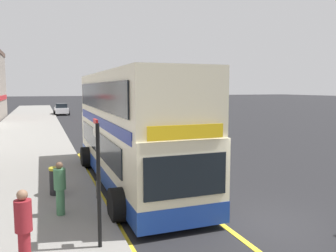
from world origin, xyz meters
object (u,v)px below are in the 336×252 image
bus_stop_sign (98,174)px  pedestrian_waiting_near_sign (60,186)px  litter_bin (56,181)px  pedestrian_further_back (24,227)px  double_decker_bus (130,131)px  parked_car_white_across (61,109)px

bus_stop_sign → pedestrian_waiting_near_sign: bus_stop_sign is taller
litter_bin → pedestrian_further_back: bearing=-99.3°
bus_stop_sign → litter_bin: bus_stop_sign is taller
pedestrian_waiting_near_sign → bus_stop_sign: bearing=-72.6°
double_decker_bus → pedestrian_further_back: 7.31m
double_decker_bus → pedestrian_waiting_near_sign: bearing=-131.8°
bus_stop_sign → pedestrian_waiting_near_sign: (-0.74, 2.36, -0.86)m
double_decker_bus → bus_stop_sign: bearing=-111.2°
parked_car_white_across → pedestrian_waiting_near_sign: 40.74m
pedestrian_waiting_near_sign → pedestrian_further_back: size_ratio=0.94×
pedestrian_waiting_near_sign → litter_bin: (-0.03, 2.07, -0.37)m
double_decker_bus → bus_stop_sign: 6.04m
bus_stop_sign → litter_bin: 4.66m
double_decker_bus → litter_bin: size_ratio=11.99×
double_decker_bus → parked_car_white_across: 37.43m
parked_car_white_across → pedestrian_further_back: size_ratio=2.53×
pedestrian_waiting_near_sign → double_decker_bus: bearing=48.2°
double_decker_bus → parked_car_white_across: size_ratio=2.70×
bus_stop_sign → parked_car_white_across: size_ratio=0.70×
double_decker_bus → parked_car_white_across: bearing=91.0°
double_decker_bus → litter_bin: 3.50m
pedestrian_further_back → litter_bin: pedestrian_further_back is taller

